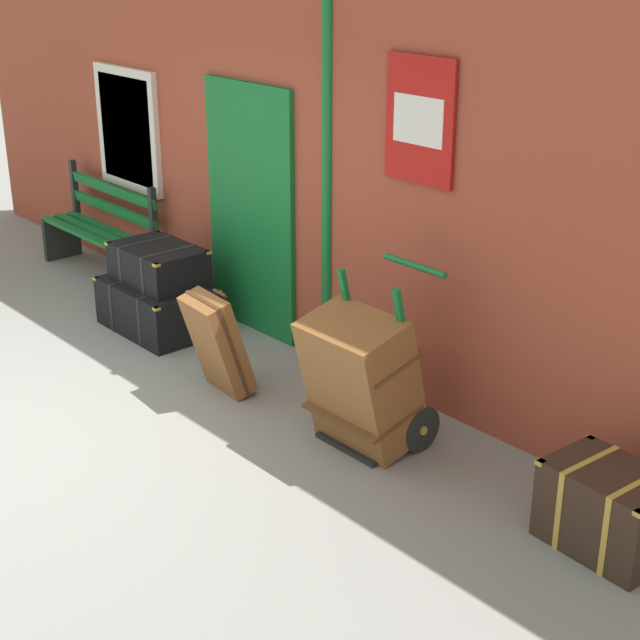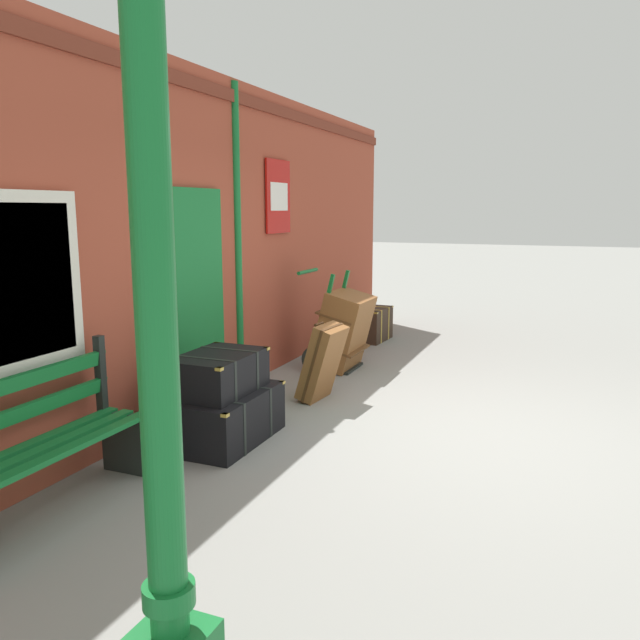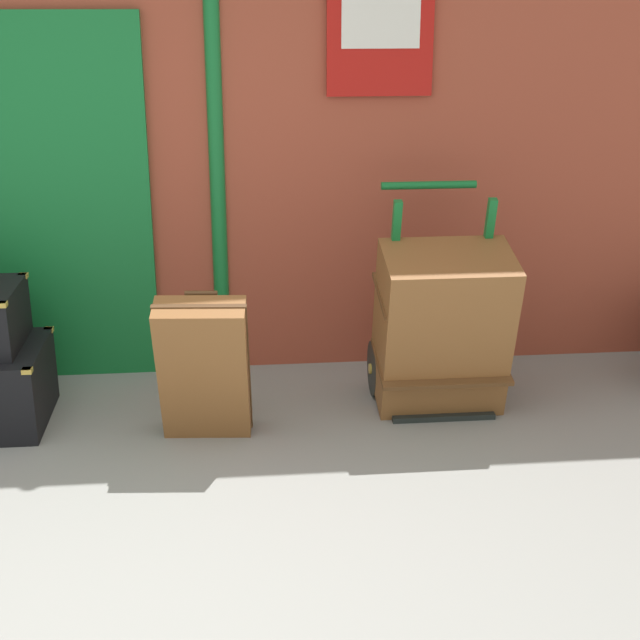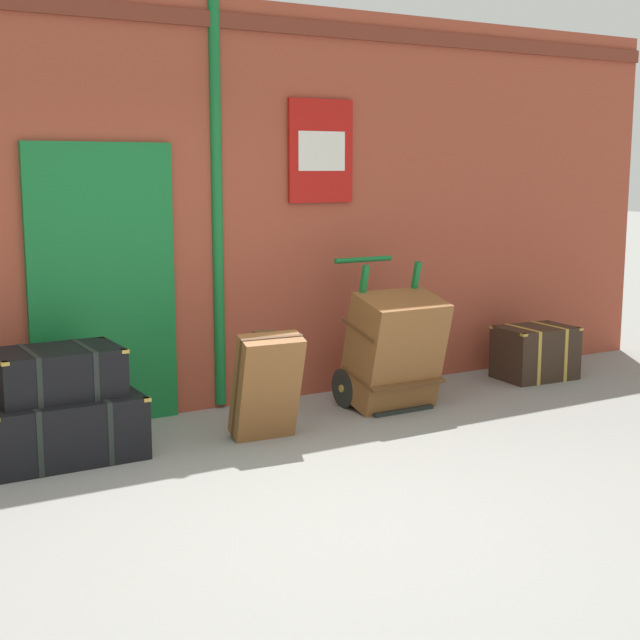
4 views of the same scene
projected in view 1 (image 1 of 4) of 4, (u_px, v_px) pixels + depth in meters
The scene contains 9 objects.
ground_plane at pixel (9, 431), 6.68m from camera, with size 60.00×60.00×0.00m, color gray.
brick_facade at pixel (294, 149), 7.68m from camera, with size 10.40×0.35×3.20m.
platform_bench at pixel (101, 231), 9.56m from camera, with size 1.60×0.43×1.01m.
steamer_trunk_base at pixel (157, 307), 8.30m from camera, with size 1.01×0.65×0.43m.
steamer_trunk_middle at pixel (159, 264), 8.20m from camera, with size 0.81×0.55×0.33m.
porters_trolley at pixel (380, 401), 6.51m from camera, with size 0.71×0.65×1.19m.
large_brown_trunk at pixel (362, 380), 6.33m from camera, with size 0.70×0.64×0.96m.
suitcase_olive at pixel (218, 344), 7.09m from camera, with size 0.48×0.44×0.79m.
corner_trunk at pixel (609, 509), 5.35m from camera, with size 0.72×0.53×0.49m.
Camera 1 is at (5.85, -2.28, 3.21)m, focal length 54.37 mm.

